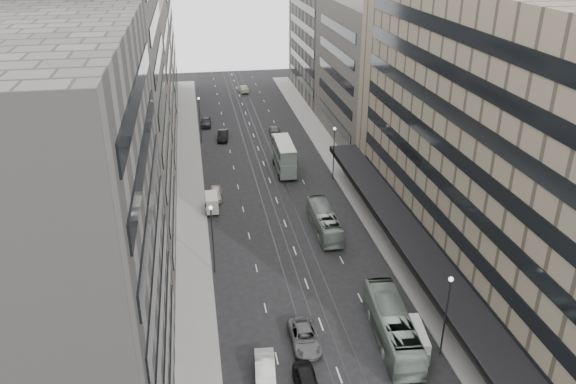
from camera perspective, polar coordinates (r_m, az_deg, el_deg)
ground at (r=55.56m, az=3.60°, el=-13.88°), size 220.00×220.00×0.00m
sidewalk_right at (r=89.58m, az=5.61°, el=2.15°), size 4.00×125.00×0.15m
sidewalk_left at (r=86.65m, az=-9.90°, el=1.05°), size 4.00×125.00×0.15m
department_store at (r=62.60m, az=21.78°, el=4.70°), size 19.20×60.00×30.00m
building_right_mid at (r=101.81m, az=9.01°, el=11.86°), size 15.00×28.00×24.00m
building_right_far at (r=129.64m, az=4.80°, el=15.81°), size 15.00×32.00×28.00m
building_left_a at (r=40.71m, az=-23.94°, el=-6.62°), size 15.00×28.00×30.00m
building_left_b at (r=64.30m, az=-19.29°, el=7.55°), size 15.00×26.00×34.00m
building_left_c at (r=91.26m, az=-16.62°, el=9.91°), size 15.00×28.00×25.00m
building_left_d at (r=123.07m, az=-15.28°, el=14.54°), size 15.00×38.00×28.00m
lamp_right_near at (r=51.57m, az=15.84°, el=-11.19°), size 0.44×0.44×8.32m
lamp_right_far at (r=84.87m, az=4.69°, el=4.58°), size 0.44×0.44×8.32m
lamp_left_near at (r=61.50m, az=-7.71°, el=-4.01°), size 0.44×0.44×8.32m
lamp_left_far at (r=101.28m, az=-8.97°, el=7.80°), size 0.44×0.44×8.32m
bus_near at (r=54.21m, az=10.55°, el=-13.19°), size 3.82×12.38×3.39m
bus_far at (r=71.12m, az=3.71°, el=-2.96°), size 2.55×10.63×2.96m
double_decker at (r=88.15m, az=-0.38°, el=3.69°), size 2.91×9.02×4.91m
vw_microbus at (r=53.51m, az=12.59°, el=-14.39°), size 2.66×4.92×2.53m
panel_van at (r=76.86m, az=-7.75°, el=-1.06°), size 1.82×3.67×2.31m
sedan_0 at (r=49.16m, az=1.95°, el=-18.83°), size 1.97×4.84×1.65m
sedan_1 at (r=50.33m, az=-2.35°, el=-17.59°), size 2.13×5.02×1.61m
sedan_2 at (r=53.53m, az=1.69°, el=-14.53°), size 2.57×5.57×1.55m
sedan_4 at (r=80.55m, az=-7.37°, el=-0.17°), size 2.05×4.51×1.50m
sedan_5 at (r=103.33m, az=-6.63°, el=5.74°), size 2.39×5.28×1.68m
sedan_6 at (r=101.83m, az=-0.92°, el=5.55°), size 2.50×5.35×1.48m
sedan_7 at (r=106.20m, az=-1.40°, el=6.35°), size 2.25×4.76×1.34m
sedan_8 at (r=111.32m, az=-8.35°, el=7.08°), size 2.31×5.05×1.68m
sedan_9 at (r=134.53m, az=-4.58°, el=10.41°), size 2.22×5.00×1.60m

